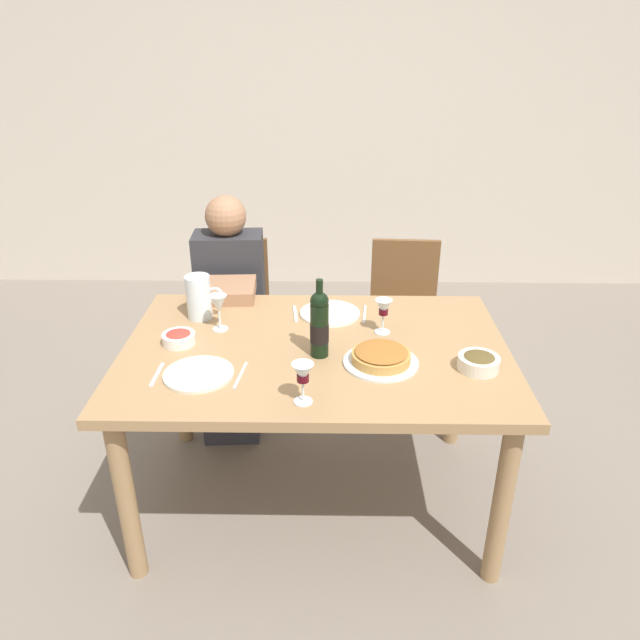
{
  "coord_description": "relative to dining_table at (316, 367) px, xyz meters",
  "views": [
    {
      "loc": [
        0.05,
        -2.06,
        1.88
      ],
      "look_at": [
        0.02,
        0.0,
        0.87
      ],
      "focal_mm": 33.78,
      "sensor_mm": 36.0,
      "label": 1
    }
  ],
  "objects": [
    {
      "name": "ground_plane",
      "position": [
        0.0,
        0.0,
        -0.67
      ],
      "size": [
        8.0,
        8.0,
        0.0
      ],
      "primitive_type": "plane",
      "color": "slate"
    },
    {
      "name": "back_wall",
      "position": [
        0.0,
        2.56,
        0.73
      ],
      "size": [
        8.0,
        0.1,
        2.8
      ],
      "primitive_type": "cube",
      "color": "beige",
      "rests_on": "ground"
    },
    {
      "name": "dining_table",
      "position": [
        0.0,
        0.0,
        0.0
      ],
      "size": [
        1.5,
        1.0,
        0.76
      ],
      "color": "#9E7A51",
      "rests_on": "ground"
    },
    {
      "name": "wine_bottle",
      "position": [
        0.02,
        -0.06,
        0.22
      ],
      "size": [
        0.07,
        0.07,
        0.31
      ],
      "color": "black",
      "rests_on": "dining_table"
    },
    {
      "name": "water_pitcher",
      "position": [
        -0.5,
        0.26,
        0.18
      ],
      "size": [
        0.16,
        0.11,
        0.19
      ],
      "color": "silver",
      "rests_on": "dining_table"
    },
    {
      "name": "baked_tart",
      "position": [
        0.24,
        -0.13,
        0.12
      ],
      "size": [
        0.28,
        0.28,
        0.06
      ],
      "color": "silver",
      "rests_on": "dining_table"
    },
    {
      "name": "salad_bowl",
      "position": [
        -0.54,
        0.02,
        0.12
      ],
      "size": [
        0.13,
        0.13,
        0.05
      ],
      "color": "white",
      "rests_on": "dining_table"
    },
    {
      "name": "olive_bowl",
      "position": [
        0.6,
        -0.16,
        0.12
      ],
      "size": [
        0.15,
        0.15,
        0.06
      ],
      "color": "silver",
      "rests_on": "dining_table"
    },
    {
      "name": "wine_glass_left_diner",
      "position": [
        -0.4,
        0.14,
        0.2
      ],
      "size": [
        0.07,
        0.07,
        0.15
      ],
      "color": "silver",
      "rests_on": "dining_table"
    },
    {
      "name": "wine_glass_right_diner",
      "position": [
        -0.03,
        -0.38,
        0.2
      ],
      "size": [
        0.07,
        0.07,
        0.15
      ],
      "color": "silver",
      "rests_on": "dining_table"
    },
    {
      "name": "wine_glass_centre",
      "position": [
        0.27,
        0.13,
        0.2
      ],
      "size": [
        0.07,
        0.07,
        0.14
      ],
      "color": "silver",
      "rests_on": "dining_table"
    },
    {
      "name": "dinner_plate_left_setting",
      "position": [
        -0.41,
        -0.22,
        0.1
      ],
      "size": [
        0.25,
        0.25,
        0.01
      ],
      "primitive_type": "cylinder",
      "color": "silver",
      "rests_on": "dining_table"
    },
    {
      "name": "dinner_plate_right_setting",
      "position": [
        0.06,
        0.29,
        0.1
      ],
      "size": [
        0.26,
        0.26,
        0.01
      ],
      "primitive_type": "cylinder",
      "color": "white",
      "rests_on": "dining_table"
    },
    {
      "name": "fork_left_setting",
      "position": [
        -0.56,
        -0.22,
        0.09
      ],
      "size": [
        0.02,
        0.16,
        0.0
      ],
      "primitive_type": "cube",
      "rotation": [
        0.0,
        0.0,
        1.55
      ],
      "color": "silver",
      "rests_on": "dining_table"
    },
    {
      "name": "knife_left_setting",
      "position": [
        -0.26,
        -0.22,
        0.09
      ],
      "size": [
        0.03,
        0.18,
        0.0
      ],
      "primitive_type": "cube",
      "rotation": [
        0.0,
        0.0,
        1.45
      ],
      "color": "silver",
      "rests_on": "dining_table"
    },
    {
      "name": "knife_right_setting",
      "position": [
        0.21,
        0.29,
        0.09
      ],
      "size": [
        0.03,
        0.18,
        0.0
      ],
      "primitive_type": "cube",
      "rotation": [
        0.0,
        0.0,
        1.48
      ],
      "color": "silver",
      "rests_on": "dining_table"
    },
    {
      "name": "spoon_right_setting",
      "position": [
        -0.09,
        0.29,
        0.09
      ],
      "size": [
        0.03,
        0.16,
        0.0
      ],
      "primitive_type": "cube",
      "rotation": [
        0.0,
        0.0,
        1.69
      ],
      "color": "silver",
      "rests_on": "dining_table"
    },
    {
      "name": "chair_left",
      "position": [
        -0.45,
        0.88,
        -0.17
      ],
      "size": [
        0.42,
        0.42,
        0.87
      ],
      "rotation": [
        0.0,
        0.0,
        3.2
      ],
      "color": "brown",
      "rests_on": "ground"
    },
    {
      "name": "diner_left",
      "position": [
        -0.44,
        0.65,
        -0.05
      ],
      "size": [
        0.35,
        0.52,
        1.16
      ],
      "rotation": [
        0.0,
        0.0,
        3.2
      ],
      "color": "#2D2D33",
      "rests_on": "ground"
    },
    {
      "name": "chair_right",
      "position": [
        0.45,
        0.88,
        -0.17
      ],
      "size": [
        0.42,
        0.42,
        0.87
      ],
      "rotation": [
        0.0,
        0.0,
        3.09
      ],
      "color": "brown",
      "rests_on": "ground"
    }
  ]
}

